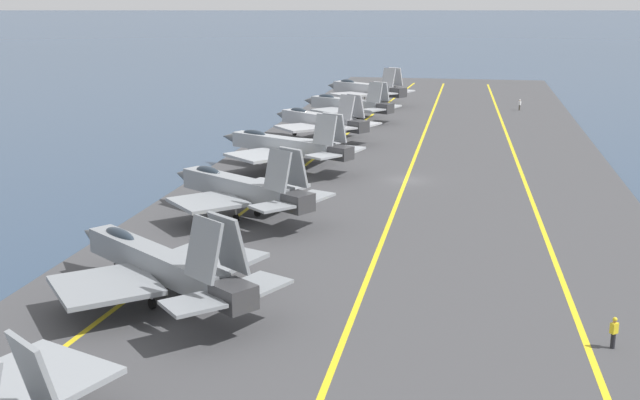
# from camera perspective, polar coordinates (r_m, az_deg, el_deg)

# --- Properties ---
(ground_plane) EXTENTS (2000.00, 2000.00, 0.00)m
(ground_plane) POSITION_cam_1_polar(r_m,az_deg,el_deg) (77.91, 6.12, 1.14)
(ground_plane) COLOR #2D425B
(carrier_deck) EXTENTS (198.46, 41.01, 0.40)m
(carrier_deck) POSITION_cam_1_polar(r_m,az_deg,el_deg) (77.86, 6.13, 1.28)
(carrier_deck) COLOR #424244
(carrier_deck) RESTS_ON ground
(deck_stripe_foul_line) EXTENTS (178.55, 5.38, 0.01)m
(deck_stripe_foul_line) POSITION_cam_1_polar(r_m,az_deg,el_deg) (77.76, 14.44, 1.04)
(deck_stripe_foul_line) COLOR yellow
(deck_stripe_foul_line) RESTS_ON carrier_deck
(deck_stripe_centerline) EXTENTS (178.61, 0.36, 0.01)m
(deck_stripe_centerline) POSITION_cam_1_polar(r_m,az_deg,el_deg) (77.82, 6.13, 1.43)
(deck_stripe_centerline) COLOR yellow
(deck_stripe_centerline) RESTS_ON carrier_deck
(deck_stripe_edge_line) EXTENTS (178.31, 11.12, 0.01)m
(deck_stripe_edge_line) POSITION_cam_1_polar(r_m,az_deg,el_deg) (79.49, -2.00, 1.78)
(deck_stripe_edge_line) COLOR yellow
(deck_stripe_edge_line) RESTS_ON carrier_deck
(parked_jet_third) EXTENTS (13.77, 16.14, 6.23)m
(parked_jet_third) POSITION_cam_1_polar(r_m,az_deg,el_deg) (47.27, -11.35, -4.45)
(parked_jet_third) COLOR gray
(parked_jet_third) RESTS_ON carrier_deck
(parked_jet_fourth) EXTENTS (12.75, 15.26, 6.27)m
(parked_jet_fourth) POSITION_cam_1_polar(r_m,az_deg,el_deg) (64.00, -5.71, 0.84)
(parked_jet_fourth) COLOR gray
(parked_jet_fourth) RESTS_ON carrier_deck
(parked_jet_fifth) EXTENTS (13.68, 16.51, 6.21)m
(parked_jet_fifth) POSITION_cam_1_polar(r_m,az_deg,el_deg) (81.70, -2.43, 3.90)
(parked_jet_fifth) COLOR #9EA3A8
(parked_jet_fifth) RESTS_ON carrier_deck
(parked_jet_sixth) EXTENTS (12.78, 14.88, 6.08)m
(parked_jet_sixth) POSITION_cam_1_polar(r_m,az_deg,el_deg) (98.51, 0.02, 5.67)
(parked_jet_sixth) COLOR #A8AAAF
(parked_jet_sixth) RESTS_ON carrier_deck
(parked_jet_seventh) EXTENTS (12.13, 15.21, 5.74)m
(parked_jet_seventh) POSITION_cam_1_polar(r_m,az_deg,el_deg) (114.80, 2.00, 6.79)
(parked_jet_seventh) COLOR #9EA3A8
(parked_jet_seventh) RESTS_ON carrier_deck
(parked_jet_eighth) EXTENTS (13.41, 15.71, 6.25)m
(parked_jet_eighth) POSITION_cam_1_polar(r_m,az_deg,el_deg) (132.14, 3.26, 7.87)
(parked_jet_eighth) COLOR #A8AAAF
(parked_jet_eighth) RESTS_ON carrier_deck
(crew_yellow_vest) EXTENTS (0.45, 0.46, 1.68)m
(crew_yellow_vest) POSITION_cam_1_polar(r_m,az_deg,el_deg) (43.35, 20.17, -8.75)
(crew_yellow_vest) COLOR #232328
(crew_yellow_vest) RESTS_ON carrier_deck
(crew_white_vest) EXTENTS (0.45, 0.46, 1.73)m
(crew_white_vest) POSITION_cam_1_polar(r_m,az_deg,el_deg) (128.83, 14.01, 6.63)
(crew_white_vest) COLOR #4C473D
(crew_white_vest) RESTS_ON carrier_deck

